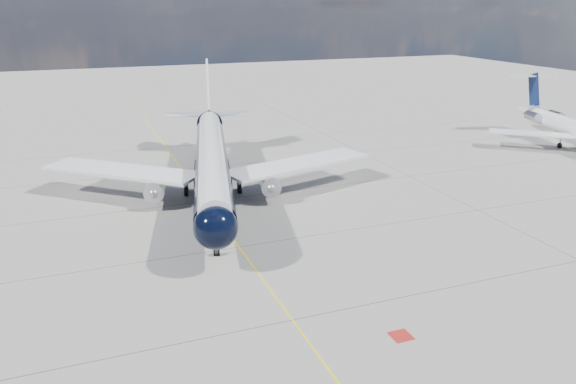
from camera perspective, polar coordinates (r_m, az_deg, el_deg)
name	(u,v)px	position (r m, az deg, el deg)	size (l,w,h in m)	color
ground	(197,190)	(76.16, -9.25, 0.24)	(320.00, 320.00, 0.00)	#99958E
taxiway_centerline	(205,201)	(71.52, -8.40, -0.94)	(0.16, 160.00, 0.01)	yellow
red_marking	(401,336)	(44.32, 11.41, -14.14)	(1.60, 1.60, 0.01)	maroon
main_airliner	(212,159)	(72.94, -7.76, 3.38)	(42.41, 52.38, 15.29)	black
regional_jet	(570,126)	(109.21, 26.74, 6.02)	(28.60, 33.33, 11.36)	white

